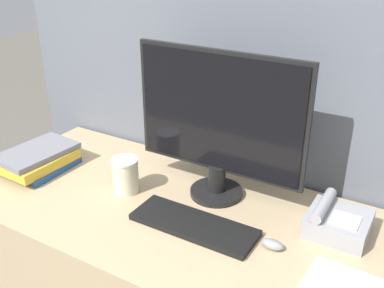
# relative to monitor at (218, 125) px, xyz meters

# --- Properties ---
(cubicle_panel_rear) EXTENTS (2.02, 0.04, 1.50)m
(cubicle_panel_rear) POSITION_rel_monitor_xyz_m (-0.06, 0.24, -0.30)
(cubicle_panel_rear) COLOR slate
(cubicle_panel_rear) RESTS_ON ground_plane
(monitor) EXTENTS (0.62, 0.19, 0.53)m
(monitor) POSITION_rel_monitor_xyz_m (0.00, 0.00, 0.00)
(monitor) COLOR black
(monitor) RESTS_ON desk
(keyboard) EXTENTS (0.41, 0.14, 0.02)m
(keyboard) POSITION_rel_monitor_xyz_m (0.03, -0.22, -0.26)
(keyboard) COLOR black
(keyboard) RESTS_ON desk
(mouse) EXTENTS (0.07, 0.04, 0.03)m
(mouse) POSITION_rel_monitor_xyz_m (0.29, -0.19, -0.26)
(mouse) COLOR gray
(mouse) RESTS_ON desk
(coffee_cup) EXTENTS (0.10, 0.10, 0.13)m
(coffee_cup) POSITION_rel_monitor_xyz_m (-0.29, -0.15, -0.21)
(coffee_cup) COLOR beige
(coffee_cup) RESTS_ON desk
(book_stack) EXTENTS (0.22, 0.31, 0.09)m
(book_stack) POSITION_rel_monitor_xyz_m (-0.70, -0.20, -0.23)
(book_stack) COLOR #264C8C
(book_stack) RESTS_ON desk
(desk_telephone) EXTENTS (0.19, 0.18, 0.10)m
(desk_telephone) POSITION_rel_monitor_xyz_m (0.43, -0.01, -0.23)
(desk_telephone) COLOR #99999E
(desk_telephone) RESTS_ON desk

